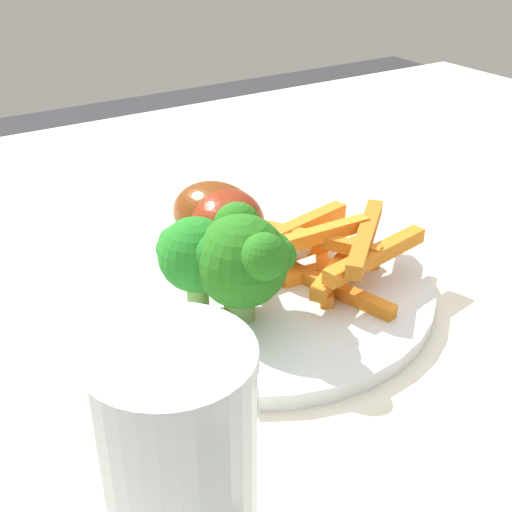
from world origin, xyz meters
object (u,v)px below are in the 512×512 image
(dinner_plate, at_px, (256,287))
(chicken_drumstick_far, at_px, (219,216))
(chicken_drumstick_near, at_px, (228,225))
(dining_table, at_px, (276,336))
(carrot_fries_pile, at_px, (331,253))
(water_glass, at_px, (177,462))
(broccoli_floret_middle, at_px, (197,253))
(broccoli_floret_back, at_px, (230,254))
(broccoli_floret_front, at_px, (244,258))

(dinner_plate, height_order, chicken_drumstick_far, chicken_drumstick_far)
(chicken_drumstick_near, bearing_deg, dining_table, -168.71)
(dinner_plate, distance_m, carrot_fries_pile, 0.06)
(chicken_drumstick_far, bearing_deg, water_glass, 56.86)
(chicken_drumstick_far, bearing_deg, dinner_plate, 85.40)
(broccoli_floret_middle, xyz_separation_m, carrot_fries_pile, (-0.10, 0.01, -0.02))
(broccoli_floret_back, distance_m, water_glass, 0.18)
(chicken_drumstick_near, xyz_separation_m, chicken_drumstick_far, (-0.00, -0.02, 0.00))
(chicken_drumstick_far, bearing_deg, broccoli_floret_front, 69.36)
(broccoli_floret_front, bearing_deg, chicken_drumstick_near, -113.29)
(dining_table, height_order, broccoli_floret_back, broccoli_floret_back)
(chicken_drumstick_near, bearing_deg, water_glass, 55.17)
(chicken_drumstick_near, xyz_separation_m, water_glass, (0.15, 0.21, 0.02))
(dinner_plate, height_order, chicken_drumstick_near, chicken_drumstick_near)
(dinner_plate, distance_m, broccoli_floret_back, 0.07)
(broccoli_floret_back, relative_size, water_glass, 0.61)
(broccoli_floret_middle, bearing_deg, water_glass, 59.44)
(dining_table, relative_size, chicken_drumstick_near, 10.15)
(chicken_drumstick_near, distance_m, water_glass, 0.26)
(broccoli_floret_front, relative_size, chicken_drumstick_near, 0.63)
(chicken_drumstick_near, relative_size, water_glass, 1.10)
(chicken_drumstick_far, xyz_separation_m, water_glass, (0.15, 0.23, 0.02))
(dinner_plate, relative_size, broccoli_floret_front, 3.27)
(carrot_fries_pile, height_order, water_glass, water_glass)
(broccoli_floret_back, xyz_separation_m, water_glass, (0.11, 0.14, -0.00))
(chicken_drumstick_far, distance_m, water_glass, 0.28)
(dinner_plate, bearing_deg, broccoli_floret_front, 48.62)
(chicken_drumstick_near, distance_m, chicken_drumstick_far, 0.02)
(water_glass, bearing_deg, chicken_drumstick_far, -123.14)
(dinner_plate, relative_size, water_glass, 2.28)
(dinner_plate, height_order, broccoli_floret_middle, broccoli_floret_middle)
(broccoli_floret_front, xyz_separation_m, water_glass, (0.11, 0.13, -0.00))
(water_glass, bearing_deg, dining_table, -132.10)
(dining_table, bearing_deg, chicken_drumstick_far, -6.99)
(dinner_plate, xyz_separation_m, broccoli_floret_middle, (0.05, 0.01, 0.05))
(broccoli_floret_middle, bearing_deg, carrot_fries_pile, 171.67)
(broccoli_floret_front, xyz_separation_m, broccoli_floret_middle, (0.02, -0.03, -0.00))
(broccoli_floret_back, height_order, chicken_drumstick_near, broccoli_floret_back)
(water_glass, bearing_deg, broccoli_floret_middle, -120.56)
(broccoli_floret_back, bearing_deg, chicken_drumstick_near, -118.97)
(broccoli_floret_middle, bearing_deg, dinner_plate, -167.89)
(broccoli_floret_front, bearing_deg, chicken_drumstick_far, -110.64)
(broccoli_floret_front, height_order, chicken_drumstick_far, broccoli_floret_front)
(broccoli_floret_middle, relative_size, chicken_drumstick_far, 0.52)
(broccoli_floret_back, relative_size, carrot_fries_pile, 0.52)
(dinner_plate, xyz_separation_m, water_glass, (0.15, 0.17, 0.05))
(broccoli_floret_back, bearing_deg, carrot_fries_pile, -179.52)
(dinner_plate, xyz_separation_m, broccoli_floret_front, (0.03, 0.04, 0.05))
(chicken_drumstick_far, bearing_deg, carrot_fries_pile, 116.13)
(dining_table, distance_m, carrot_fries_pile, 0.15)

